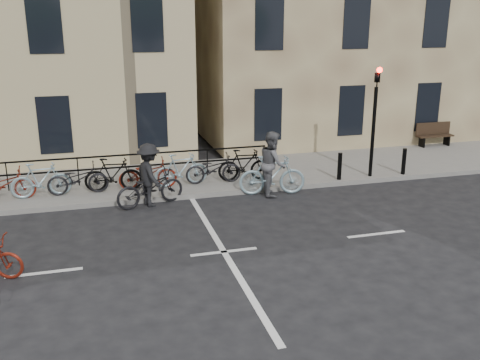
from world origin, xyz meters
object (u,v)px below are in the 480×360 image
object	(u,v)px
traffic_light	(375,108)
cyclist_dark	(150,182)
bench	(434,133)
cyclist_grey	(272,169)

from	to	relation	value
traffic_light	cyclist_dark	size ratio (longest dim) A/B	1.77
bench	cyclist_dark	size ratio (longest dim) A/B	0.72
cyclist_grey	cyclist_dark	world-z (taller)	cyclist_grey
cyclist_dark	bench	bearing A→B (deg)	-90.88
cyclist_grey	cyclist_dark	size ratio (longest dim) A/B	0.97
bench	cyclist_grey	size ratio (longest dim) A/B	0.75
bench	cyclist_grey	world-z (taller)	cyclist_grey
cyclist_grey	cyclist_dark	bearing A→B (deg)	99.86
cyclist_dark	traffic_light	bearing A→B (deg)	-104.44
traffic_light	cyclist_grey	bearing A→B (deg)	-171.70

